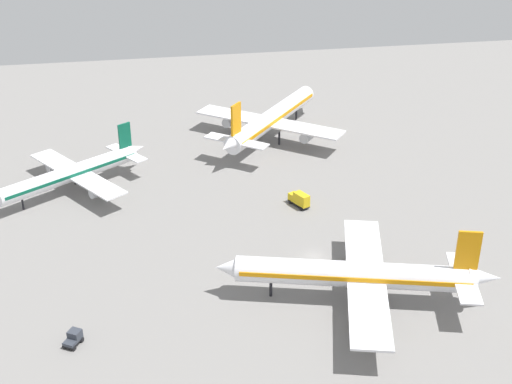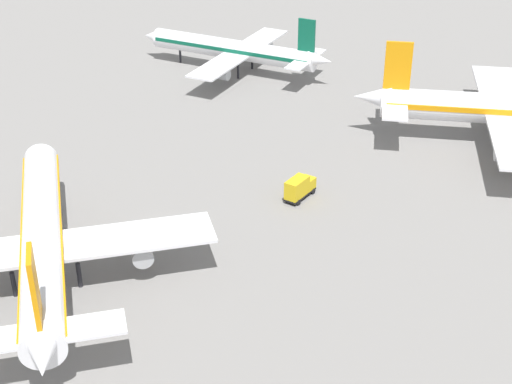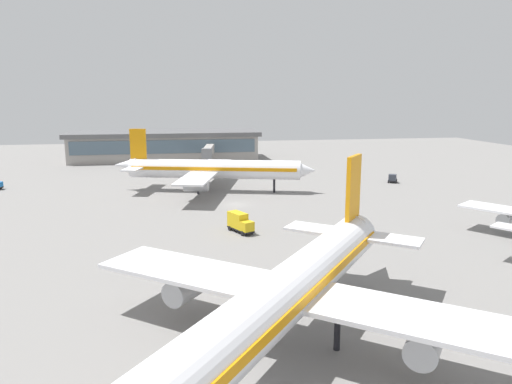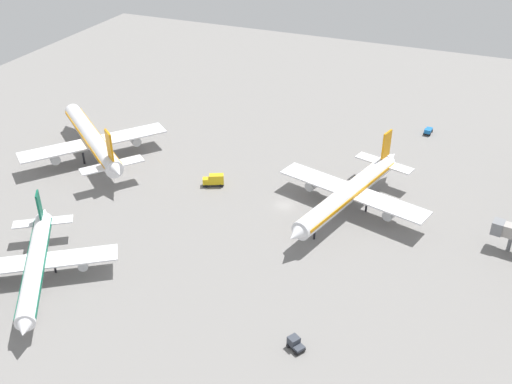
# 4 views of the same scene
# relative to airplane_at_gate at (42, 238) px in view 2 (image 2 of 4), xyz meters

# --- Properties ---
(ground) EXTENTS (288.00, 288.00, 0.00)m
(ground) POSITION_rel_airplane_at_gate_xyz_m (-3.64, 15.35, -5.48)
(ground) COLOR gray
(airplane_at_gate) EXTENTS (48.70, 39.81, 15.08)m
(airplane_at_gate) POSITION_rel_airplane_at_gate_xyz_m (0.00, 0.00, 0.00)
(airplane_at_gate) COLOR white
(airplane_at_gate) RESTS_ON ground
(airplane_taxiing) EXTENTS (36.13, 30.48, 12.65)m
(airplane_taxiing) POSITION_rel_airplane_at_gate_xyz_m (-51.50, 52.67, -0.88)
(airplane_taxiing) COLOR white
(airplane_taxiing) RESTS_ON ground
(catering_truck) EXTENTS (4.14, 5.87, 3.30)m
(catering_truck) POSITION_rel_airplane_at_gate_xyz_m (-1.59, 36.29, -3.79)
(catering_truck) COLOR black
(catering_truck) RESTS_ON ground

